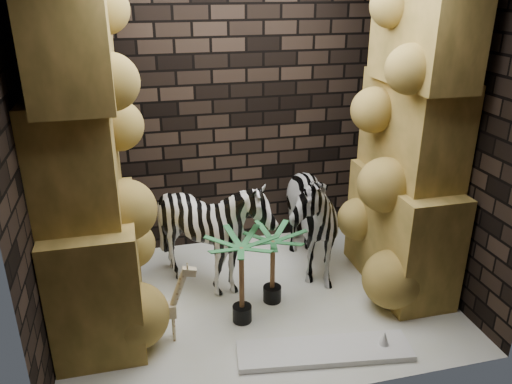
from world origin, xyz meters
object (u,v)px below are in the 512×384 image
object	(u,v)px
zebra_right	(300,205)
palm_back	(242,280)
giraffe_toy	(160,303)
zebra_left	(213,239)
palm_front	(273,267)
surfboard	(324,351)

from	to	relation	value
zebra_right	palm_back	xyz separation A→B (m)	(-0.77, -0.76, -0.30)
palm_back	giraffe_toy	bearing A→B (deg)	-172.82
zebra_left	palm_back	bearing A→B (deg)	-74.96
palm_front	surfboard	distance (m)	0.90
palm_back	surfboard	world-z (taller)	palm_back
giraffe_toy	palm_back	world-z (taller)	palm_back
palm_front	palm_back	distance (m)	0.41
palm_back	zebra_right	bearing A→B (deg)	44.54
giraffe_toy	surfboard	bearing A→B (deg)	-16.92
zebra_left	palm_front	bearing A→B (deg)	-34.10
giraffe_toy	surfboard	size ratio (longest dim) A/B	0.52
giraffe_toy	palm_back	size ratio (longest dim) A/B	0.87
palm_back	surfboard	size ratio (longest dim) A/B	0.59
zebra_right	giraffe_toy	distance (m)	1.73
surfboard	zebra_right	bearing A→B (deg)	88.58
zebra_left	palm_back	xyz separation A→B (m)	(0.15, -0.56, -0.13)
giraffe_toy	palm_front	size ratio (longest dim) A/B	0.99
zebra_right	surfboard	world-z (taller)	zebra_right
giraffe_toy	zebra_left	bearing A→B (deg)	54.48
zebra_left	surfboard	xyz separation A→B (m)	(0.70, -1.15, -0.52)
giraffe_toy	zebra_right	bearing A→B (deg)	34.60
palm_front	zebra_left	bearing A→B (deg)	145.59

